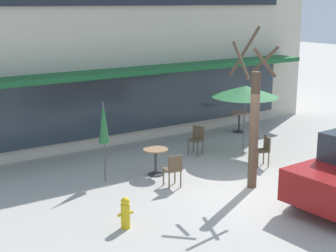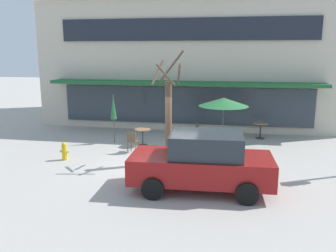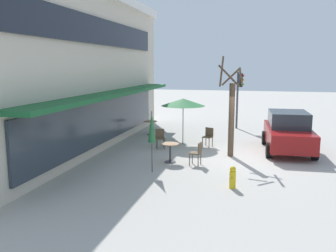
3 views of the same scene
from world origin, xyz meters
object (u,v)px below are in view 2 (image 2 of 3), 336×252
Objects in this scene: patio_umbrella_cream_folded at (113,107)px; cafe_chair_2 at (132,140)px; patio_umbrella_green_folded at (223,102)px; cafe_table_streetside at (260,128)px; cafe_chair_1 at (211,144)px; cafe_chair_0 at (195,131)px; cafe_table_near_wall at (143,134)px; fire_hydrant at (64,151)px; street_tree at (168,116)px; parked_sedan at (202,162)px.

patio_umbrella_cream_folded reaches higher than cafe_chair_2.
cafe_table_streetside is at bearing 51.02° from patio_umbrella_green_folded.
patio_umbrella_green_folded is at bearing 73.48° from cafe_chair_1.
cafe_chair_0 is 3.16m from cafe_chair_2.
cafe_table_near_wall and cafe_table_streetside have the same top height.
cafe_chair_1 is 1.26× the size of fire_hydrant.
cafe_chair_1 is at bearing 36.29° from street_tree.
cafe_chair_1 is (0.88, -2.09, 0.00)m from cafe_chair_0.
cafe_chair_2 is (-3.63, -1.29, -1.50)m from patio_umbrella_green_folded.
cafe_table_streetside is 0.85× the size of cafe_chair_1.
patio_umbrella_green_folded is 3.12× the size of fire_hydrant.
street_tree reaches higher than cafe_table_streetside.
parked_sedan is at bearing -95.11° from patio_umbrella_green_folded.
cafe_chair_1 is at bearing 89.21° from parked_sedan.
cafe_chair_1 is 1.00× the size of cafe_chair_2.
cafe_chair_0 is 0.21× the size of parked_sedan.
patio_umbrella_green_folded is at bearing 3.17° from cafe_table_near_wall.
cafe_table_near_wall is at bearing 81.91° from cafe_chair_2.
cafe_chair_0 reaches higher than cafe_table_streetside.
street_tree is (1.72, -1.12, 1.27)m from cafe_chair_2.
patio_umbrella_green_folded is 3.08m from street_tree.
fire_hydrant is (-4.00, -0.36, -1.44)m from street_tree.
cafe_chair_0 is 3.51m from street_tree.
parked_sedan is (0.83, -5.62, 0.35)m from cafe_chair_0.
parked_sedan is at bearing -56.65° from cafe_table_near_wall.
fire_hydrant is (-5.48, 2.05, -0.53)m from parked_sedan.
patio_umbrella_green_folded is (-1.73, -2.14, 1.51)m from cafe_table_streetside.
parked_sedan is at bearing -20.52° from fire_hydrant.
fire_hydrant is at bearing 159.48° from parked_sedan.
parked_sedan is (3.20, -3.53, 0.35)m from cafe_chair_2.
cafe_table_near_wall is 0.35× the size of patio_umbrella_cream_folded.
cafe_chair_1 is (3.09, -1.10, 0.01)m from cafe_table_near_wall.
cafe_chair_0 is 1.00× the size of cafe_chair_1.
cafe_table_streetside is at bearing 32.69° from fire_hydrant.
cafe_chair_0 is at bearing 24.29° from cafe_table_near_wall.
patio_umbrella_cream_folded is 3.93m from street_tree.
street_tree is (-1.52, -1.12, 1.27)m from cafe_chair_1.
cafe_table_near_wall is at bearing 46.56° from fire_hydrant.
cafe_table_near_wall is 5.70m from cafe_table_streetside.
cafe_chair_2 is at bearing -98.09° from cafe_table_near_wall.
cafe_chair_1 is 0.21× the size of street_tree.
patio_umbrella_green_folded is 2.47× the size of cafe_chair_0.
patio_umbrella_green_folded is 2.01m from cafe_chair_1.
street_tree is (1.57, -2.22, 1.28)m from cafe_table_near_wall.
street_tree is at bearing -128.65° from cafe_table_streetside.
patio_umbrella_green_folded is 6.73m from fire_hydrant.
street_tree is at bearing -33.04° from cafe_chair_2.
patio_umbrella_green_folded is 1.00× the size of patio_umbrella_cream_folded.
cafe_table_streetside is at bearing 58.36° from cafe_chair_1.
patio_umbrella_green_folded is 4.92m from patio_umbrella_cream_folded.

